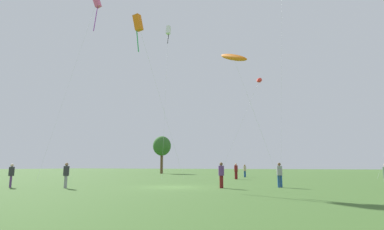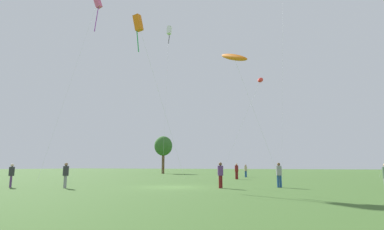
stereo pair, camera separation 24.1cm
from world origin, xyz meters
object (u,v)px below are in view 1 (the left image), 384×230
Objects in this scene: kite_flying_4 at (97,2)px; person_standing_2 at (221,173)px; kite_flying_1 at (259,80)px; person_standing_0 at (66,173)px; person_standing_3 at (280,173)px; kite_flying_3 at (168,31)px; park_tree_0 at (162,146)px; person_standing_1 at (245,170)px; kite_flying_5 at (233,57)px; kite_flying_0 at (138,24)px; person_standing_6 at (11,174)px; person_standing_4 at (236,170)px.

person_standing_2 is at bearing -25.48° from kite_flying_4.
person_standing_2 is at bearing -86.03° from kite_flying_1.
person_standing_3 is at bearing 54.90° from person_standing_0.
park_tree_0 is at bearing 120.43° from kite_flying_3.
kite_flying_1 is (1.53, 5.04, 13.81)m from person_standing_1.
person_standing_0 is 0.11× the size of kite_flying_5.
kite_flying_0 is (-6.54, -17.22, 14.82)m from person_standing_1.
park_tree_0 is at bearing 138.27° from person_standing_0.
person_standing_6 is at bearing 7.53° from person_standing_1.
person_standing_1 is 0.07× the size of kite_flying_4.
park_tree_0 is at bearing 109.04° from person_standing_3.
kite_flying_1 is at bearing -21.12° from park_tree_0.
kite_flying_1 is (12.27, 31.55, 13.84)m from person_standing_6.
person_standing_2 is 29.81m from kite_flying_1.
person_standing_1 is 0.10× the size of kite_flying_0.
person_standing_0 is 17.01m from kite_flying_0.
kite_flying_3 is at bearing -57.77° from person_standing_4.
person_standing_0 is 0.23× the size of park_tree_0.
person_standing_1 is 0.11× the size of kite_flying_5.
person_standing_3 is 0.96× the size of person_standing_4.
person_standing_4 is at bearing 98.30° from person_standing_0.
person_standing_3 is at bearing -17.15° from kite_flying_4.
person_standing_3 is at bearing -77.19° from kite_flying_1.
person_standing_1 is at bearing -124.99° from person_standing_4.
person_standing_3 is at bearing -42.23° from kite_flying_3.
kite_flying_3 is at bearing 54.41° from person_standing_2.
kite_flying_5 is at bearing -46.58° from park_tree_0.
person_standing_6 is (-17.74, -7.46, -0.04)m from person_standing_3.
kite_flying_4 reaches higher than person_standing_6.
kite_flying_4 reaches higher than park_tree_0.
person_standing_4 is 22.68m from person_standing_6.
person_standing_0 is 0.10× the size of kite_flying_0.
kite_flying_0 is 35.07m from park_tree_0.
kite_flying_5 reaches higher than person_standing_1.
person_standing_1 is at bearing -33.67° from park_tree_0.
person_standing_1 is 0.94× the size of person_standing_4.
person_standing_1 is 6.87m from person_standing_4.
kite_flying_3 is at bearing 128.69° from person_standing_0.
kite_flying_3 is at bearing -144.71° from kite_flying_1.
person_standing_1 is 0.11× the size of kite_flying_1.
kite_flying_4 is (-20.30, 9.67, 22.33)m from person_standing_2.
park_tree_0 is (-21.32, 22.52, -8.37)m from kite_flying_5.
person_standing_0 is 4.33m from person_standing_6.
kite_flying_5 is at bearing 65.00° from person_standing_4.
person_standing_3 is (3.65, 2.28, -0.01)m from person_standing_2.
person_standing_2 is at bearing -22.49° from kite_flying_0.
park_tree_0 is at bearing 158.88° from kite_flying_1.
person_standing_3 is 0.07× the size of kite_flying_4.
person_standing_2 is 15.02m from person_standing_6.
kite_flying_5 reaches higher than park_tree_0.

